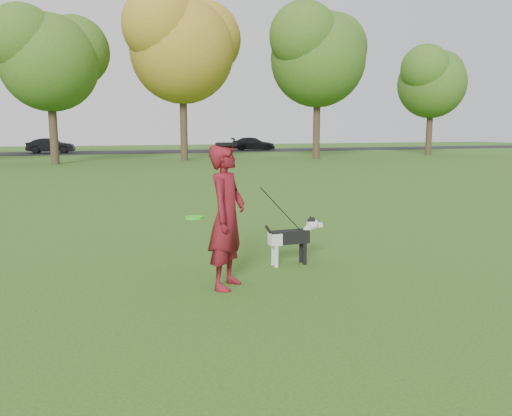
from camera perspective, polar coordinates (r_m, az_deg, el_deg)
name	(u,v)px	position (r m, az deg, el deg)	size (l,w,h in m)	color
ground	(267,272)	(7.42, 1.23, -7.31)	(120.00, 120.00, 0.00)	#285116
road	(111,152)	(46.78, -16.25, 6.13)	(120.00, 7.00, 0.02)	black
man	(227,217)	(6.53, -3.34, -0.99)	(0.70, 0.46, 1.91)	maroon
dog	(294,236)	(7.74, 4.33, -3.16)	(0.99, 0.20, 0.75)	black
car_mid	(51,146)	(46.76, -22.40, 6.60)	(1.35, 3.86, 1.27)	black
car_right	(253,144)	(49.35, -0.32, 7.35)	(1.74, 4.27, 1.24)	black
man_held_items	(283,212)	(7.15, 3.07, -0.41)	(1.99, 0.94, 1.41)	#2AE51D
tree_row	(94,40)	(33.18, -18.02, 17.83)	(51.74, 8.86, 12.01)	#38281C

